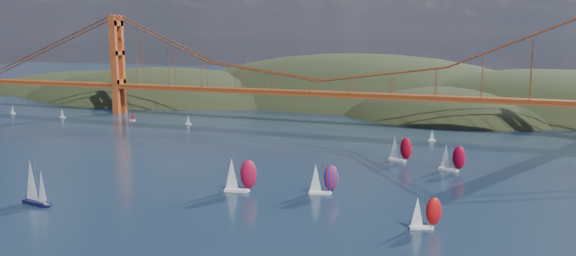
% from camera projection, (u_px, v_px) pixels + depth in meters
% --- Properties ---
extents(headlands, '(725.00, 225.00, 96.00)m').
position_uv_depth(headlands, '(433.00, 125.00, 357.69)').
color(headlands, black).
rests_on(headlands, ground).
extents(bridge, '(552.00, 12.00, 55.00)m').
position_uv_depth(bridge, '(318.00, 60.00, 275.26)').
color(bridge, maroon).
rests_on(bridge, ground).
extents(sloop_navy, '(9.05, 5.56, 13.61)m').
position_uv_depth(sloop_navy, '(34.00, 183.00, 149.31)').
color(sloop_navy, black).
rests_on(sloop_navy, ground).
extents(racer_0, '(9.76, 4.94, 10.97)m').
position_uv_depth(racer_0, '(240.00, 175.00, 161.31)').
color(racer_0, white).
rests_on(racer_0, ground).
extents(racer_1, '(7.67, 5.28, 8.59)m').
position_uv_depth(racer_1, '(425.00, 212.00, 131.12)').
color(racer_1, white).
rests_on(racer_1, ground).
extents(racer_3, '(8.94, 5.67, 10.00)m').
position_uv_depth(racer_3, '(452.00, 157.00, 185.72)').
color(racer_3, white).
rests_on(racer_3, ground).
extents(racer_5, '(9.08, 5.85, 10.15)m').
position_uv_depth(racer_5, '(400.00, 148.00, 199.79)').
color(racer_5, white).
rests_on(racer_5, ground).
extents(racer_rwb, '(8.66, 4.69, 9.71)m').
position_uv_depth(racer_rwb, '(323.00, 178.00, 159.29)').
color(racer_rwb, white).
rests_on(racer_rwb, ground).
extents(distant_boat_0, '(3.00, 2.00, 4.70)m').
position_uv_depth(distant_boat_0, '(13.00, 109.00, 318.10)').
color(distant_boat_0, silver).
rests_on(distant_boat_0, ground).
extents(distant_boat_1, '(3.00, 2.00, 4.70)m').
position_uv_depth(distant_boat_1, '(62.00, 113.00, 303.71)').
color(distant_boat_1, silver).
rests_on(distant_boat_1, ground).
extents(distant_boat_2, '(3.00, 2.00, 4.70)m').
position_uv_depth(distant_boat_2, '(132.00, 116.00, 293.05)').
color(distant_boat_2, silver).
rests_on(distant_boat_2, ground).
extents(distant_boat_3, '(3.00, 2.00, 4.70)m').
position_uv_depth(distant_boat_3, '(188.00, 120.00, 281.21)').
color(distant_boat_3, silver).
rests_on(distant_boat_3, ground).
extents(distant_boat_8, '(3.00, 2.00, 4.70)m').
position_uv_depth(distant_boat_8, '(432.00, 135.00, 237.92)').
color(distant_boat_8, silver).
rests_on(distant_boat_8, ground).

